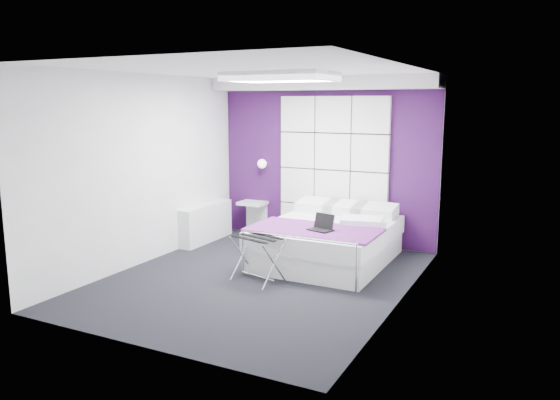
# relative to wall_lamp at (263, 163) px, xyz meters

# --- Properties ---
(floor) EXTENTS (4.40, 4.40, 0.00)m
(floor) POSITION_rel_wall_lamp_xyz_m (1.05, -2.06, -1.22)
(floor) COLOR black
(floor) RESTS_ON ground
(ceiling) EXTENTS (4.40, 4.40, 0.00)m
(ceiling) POSITION_rel_wall_lamp_xyz_m (1.05, -2.06, 1.38)
(ceiling) COLOR white
(ceiling) RESTS_ON wall_back
(wall_back) EXTENTS (3.60, 0.00, 3.60)m
(wall_back) POSITION_rel_wall_lamp_xyz_m (1.05, 0.14, 0.08)
(wall_back) COLOR silver
(wall_back) RESTS_ON floor
(wall_left) EXTENTS (0.00, 4.40, 4.40)m
(wall_left) POSITION_rel_wall_lamp_xyz_m (-0.75, -2.06, 0.08)
(wall_left) COLOR silver
(wall_left) RESTS_ON floor
(wall_right) EXTENTS (0.00, 4.40, 4.40)m
(wall_right) POSITION_rel_wall_lamp_xyz_m (2.85, -2.06, 0.08)
(wall_right) COLOR silver
(wall_right) RESTS_ON floor
(accent_wall) EXTENTS (3.58, 0.02, 2.58)m
(accent_wall) POSITION_rel_wall_lamp_xyz_m (1.05, 0.13, 0.08)
(accent_wall) COLOR #330E3E
(accent_wall) RESTS_ON wall_back
(soffit) EXTENTS (3.58, 0.50, 0.20)m
(soffit) POSITION_rel_wall_lamp_xyz_m (1.05, -0.11, 1.28)
(soffit) COLOR silver
(soffit) RESTS_ON wall_back
(headboard) EXTENTS (1.80, 0.08, 2.30)m
(headboard) POSITION_rel_wall_lamp_xyz_m (1.20, 0.08, -0.05)
(headboard) COLOR white
(headboard) RESTS_ON wall_back
(skylight) EXTENTS (1.36, 0.86, 0.12)m
(skylight) POSITION_rel_wall_lamp_xyz_m (1.05, -1.46, 1.33)
(skylight) COLOR white
(skylight) RESTS_ON ceiling
(wall_lamp) EXTENTS (0.15, 0.15, 0.15)m
(wall_lamp) POSITION_rel_wall_lamp_xyz_m (0.00, 0.00, 0.00)
(wall_lamp) COLOR white
(wall_lamp) RESTS_ON wall_back
(radiator) EXTENTS (0.22, 1.20, 0.60)m
(radiator) POSITION_rel_wall_lamp_xyz_m (-0.64, -0.76, -0.92)
(radiator) COLOR silver
(radiator) RESTS_ON floor
(bed) EXTENTS (1.70, 2.06, 0.72)m
(bed) POSITION_rel_wall_lamp_xyz_m (1.54, -0.95, -0.91)
(bed) COLOR silver
(bed) RESTS_ON floor
(nightstand) EXTENTS (0.45, 0.35, 0.05)m
(nightstand) POSITION_rel_wall_lamp_xyz_m (-0.18, -0.04, -0.67)
(nightstand) COLOR silver
(nightstand) RESTS_ON wall_back
(luggage_rack) EXTENTS (0.58, 0.43, 0.57)m
(luggage_rack) POSITION_rel_wall_lamp_xyz_m (1.07, -2.13, -0.93)
(luggage_rack) COLOR silver
(luggage_rack) RESTS_ON floor
(laptop) EXTENTS (0.30, 0.21, 0.22)m
(laptop) POSITION_rel_wall_lamp_xyz_m (1.66, -1.48, -0.59)
(laptop) COLOR black
(laptop) RESTS_ON bed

